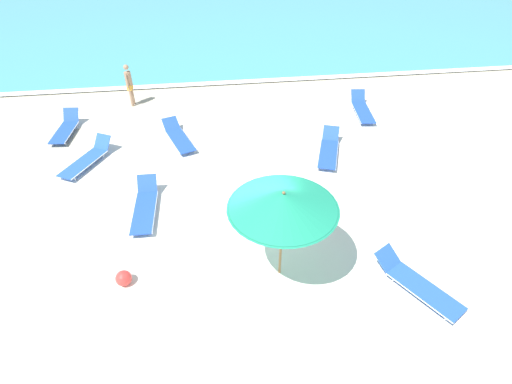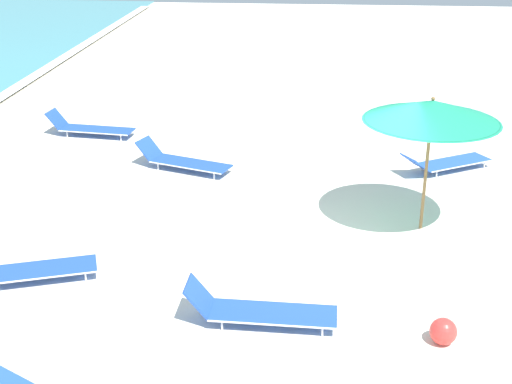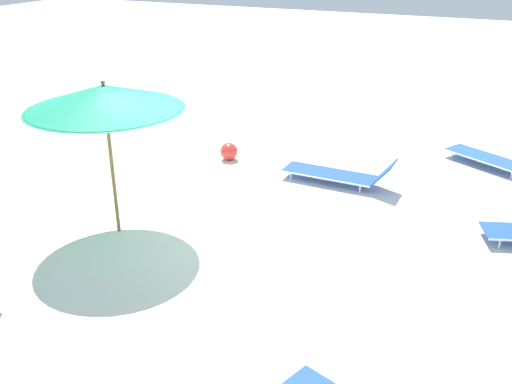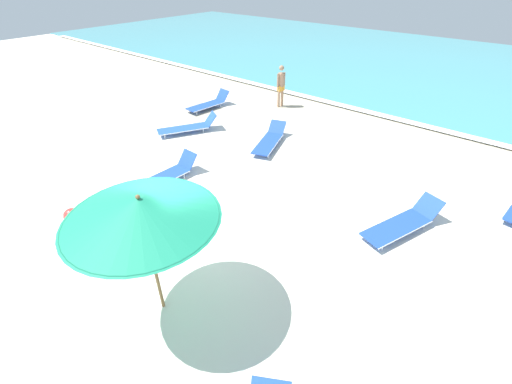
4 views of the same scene
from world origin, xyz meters
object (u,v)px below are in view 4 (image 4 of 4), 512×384
(sun_lounger_mid_beach_solo, at_px, (165,176))
(beachgoer_wading_adult, at_px, (281,84))
(sun_lounger_near_water_right, at_px, (403,223))
(sun_lounger_under_umbrella, at_px, (188,127))
(beach_umbrella, at_px, (141,209))
(sun_lounger_mid_beach_pair_a, at_px, (209,103))
(sun_lounger_beside_umbrella, at_px, (270,140))
(beach_ball, at_px, (72,216))

(sun_lounger_mid_beach_solo, bearing_deg, beachgoer_wading_adult, 100.11)
(sun_lounger_near_water_right, bearing_deg, sun_lounger_under_umbrella, -164.17)
(beach_umbrella, relative_size, sun_lounger_under_umbrella, 1.15)
(sun_lounger_mid_beach_pair_a, distance_m, beachgoer_wading_adult, 3.23)
(sun_lounger_beside_umbrella, height_order, sun_lounger_mid_beach_pair_a, sun_lounger_mid_beach_pair_a)
(beach_umbrella, xyz_separation_m, beachgoer_wading_adult, (-4.57, 9.97, -1.28))
(sun_lounger_mid_beach_solo, height_order, sun_lounger_mid_beach_pair_a, sun_lounger_mid_beach_pair_a)
(beach_umbrella, height_order, sun_lounger_mid_beach_pair_a, beach_umbrella)
(sun_lounger_under_umbrella, height_order, sun_lounger_beside_umbrella, sun_lounger_under_umbrella)
(sun_lounger_mid_beach_pair_a, distance_m, beach_ball, 8.25)
(sun_lounger_near_water_right, relative_size, sun_lounger_mid_beach_solo, 1.04)
(sun_lounger_mid_beach_solo, xyz_separation_m, sun_lounger_mid_beach_pair_a, (-3.37, 5.04, 0.00))
(sun_lounger_mid_beach_solo, bearing_deg, beach_umbrella, -37.28)
(beach_umbrella, xyz_separation_m, beach_ball, (-3.74, 0.15, -2.09))
(sun_lounger_near_water_right, height_order, beachgoer_wading_adult, beachgoer_wading_adult)
(beachgoer_wading_adult, distance_m, beach_ball, 9.89)
(sun_lounger_near_water_right, xyz_separation_m, beach_ball, (-6.40, -4.88, -0.02))
(beach_umbrella, height_order, sun_lounger_under_umbrella, beach_umbrella)
(beach_umbrella, relative_size, sun_lounger_mid_beach_solo, 1.15)
(sun_lounger_near_water_right, height_order, sun_lounger_mid_beach_solo, sun_lounger_mid_beach_solo)
(beach_umbrella, xyz_separation_m, sun_lounger_near_water_right, (2.66, 5.03, -2.07))
(beachgoer_wading_adult, bearing_deg, sun_lounger_mid_beach_solo, -160.12)
(sun_lounger_beside_umbrella, height_order, beach_ball, sun_lounger_beside_umbrella)
(sun_lounger_mid_beach_pair_a, bearing_deg, beach_ball, -62.43)
(beach_umbrella, bearing_deg, beach_ball, 177.64)
(sun_lounger_beside_umbrella, bearing_deg, beach_umbrella, -88.14)
(sun_lounger_near_water_right, distance_m, sun_lounger_mid_beach_pair_a, 9.89)
(sun_lounger_mid_beach_solo, bearing_deg, beach_ball, -94.75)
(sun_lounger_under_umbrella, distance_m, beachgoer_wading_adult, 4.60)
(sun_lounger_under_umbrella, relative_size, sun_lounger_near_water_right, 0.96)
(beach_umbrella, height_order, beach_ball, beach_umbrella)
(beach_umbrella, height_order, sun_lounger_beside_umbrella, beach_umbrella)
(beach_ball, bearing_deg, sun_lounger_near_water_right, 37.33)
(sun_lounger_beside_umbrella, bearing_deg, sun_lounger_mid_beach_solo, -122.37)
(sun_lounger_mid_beach_solo, height_order, beach_ball, sun_lounger_mid_beach_solo)
(sun_lounger_mid_beach_pair_a, bearing_deg, sun_lounger_mid_beach_solo, -50.63)
(beachgoer_wading_adult, height_order, beach_ball, beachgoer_wading_adult)
(sun_lounger_mid_beach_solo, xyz_separation_m, beachgoer_wading_adult, (-1.11, 7.20, 0.78))
(sun_lounger_beside_umbrella, relative_size, beach_ball, 5.96)
(sun_lounger_mid_beach_pair_a, bearing_deg, sun_lounger_beside_umbrella, -10.00)
(sun_lounger_beside_umbrella, height_order, sun_lounger_near_water_right, sun_lounger_near_water_right)
(beach_umbrella, bearing_deg, sun_lounger_under_umbrella, 135.25)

